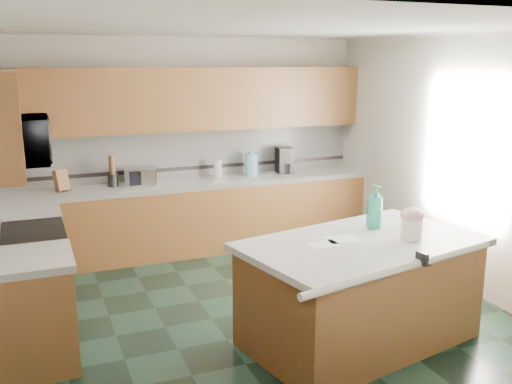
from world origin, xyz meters
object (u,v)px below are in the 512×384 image
island_top (362,244)px  soap_bottle_island (375,207)px  treat_jar (411,229)px  knife_block (61,181)px  coffee_maker (284,160)px  island_base (360,295)px  toaster_oven (141,176)px

island_top → soap_bottle_island: (0.30, 0.28, 0.23)m
island_top → treat_jar: bearing=-29.9°
knife_block → coffee_maker: coffee_maker is taller
island_top → knife_block: bearing=115.5°
island_base → knife_block: (-2.23, 2.94, 0.61)m
toaster_oven → soap_bottle_island: bearing=-41.7°
island_base → soap_bottle_island: (0.30, 0.28, 0.69)m
island_base → soap_bottle_island: 0.81m
coffee_maker → knife_block: bearing=-173.0°
toaster_oven → island_top: bearing=-49.0°
knife_block → island_top: bearing=-74.4°
treat_jar → coffee_maker: 3.11m
treat_jar → knife_block: knife_block is taller
soap_bottle_island → knife_block: 3.67m
island_top → soap_bottle_island: soap_bottle_island is taller
knife_block → coffee_maker: size_ratio=0.72×
toaster_oven → coffee_maker: (1.95, 0.03, 0.07)m
soap_bottle_island → toaster_oven: bearing=120.0°
island_base → knife_block: bearing=115.5°
treat_jar → soap_bottle_island: 0.44m
island_base → soap_bottle_island: soap_bottle_island is taller
island_top → knife_block: size_ratio=8.14×
knife_block → coffee_maker: bearing=-21.1°
treat_jar → soap_bottle_island: size_ratio=0.47×
island_top → coffee_maker: (0.64, 2.97, 0.20)m
soap_bottle_island → island_top: bearing=-138.1°
coffee_maker → toaster_oven: bearing=-172.7°
coffee_maker → island_top: bearing=-95.8°
soap_bottle_island → knife_block: soap_bottle_island is taller
knife_block → toaster_oven: knife_block is taller
island_base → island_top: 0.46m
treat_jar → soap_bottle_island: (-0.09, 0.41, 0.11)m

